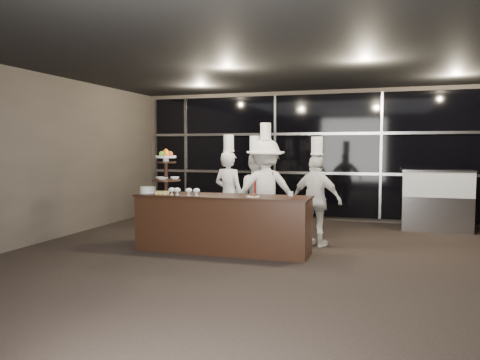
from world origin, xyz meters
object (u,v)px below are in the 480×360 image
(display_stand, at_px, (166,168))
(chef_a, at_px, (229,194))
(buffet_counter, at_px, (223,223))
(display_case, at_px, (437,197))
(chef_d, at_px, (316,200))
(layer_cake, at_px, (148,190))
(chef_c, at_px, (265,190))
(chef_b, at_px, (255,195))

(display_stand, height_order, chef_a, chef_a)
(buffet_counter, relative_size, display_case, 2.10)
(chef_d, bearing_deg, display_stand, -159.83)
(display_case, bearing_deg, chef_d, -133.02)
(display_stand, xyz_separation_m, layer_cake, (-0.31, -0.05, -0.37))
(buffet_counter, xyz_separation_m, chef_c, (0.43, 1.09, 0.45))
(chef_d, bearing_deg, buffet_counter, -147.63)
(buffet_counter, relative_size, display_stand, 3.81)
(display_case, relative_size, chef_a, 0.70)
(buffet_counter, xyz_separation_m, chef_d, (1.38, 0.87, 0.34))
(display_stand, distance_m, layer_cake, 0.48)
(buffet_counter, relative_size, chef_d, 1.52)
(layer_cake, xyz_separation_m, chef_a, (1.06, 1.11, -0.13))
(display_case, bearing_deg, buffet_counter, -138.06)
(display_case, bearing_deg, display_stand, -145.09)
(display_stand, relative_size, chef_c, 0.35)
(buffet_counter, xyz_separation_m, chef_a, (-0.26, 1.06, 0.37))
(display_stand, relative_size, chef_d, 0.40)
(chef_b, height_order, chef_c, chef_c)
(display_case, bearing_deg, chef_b, -149.66)
(layer_cake, bearing_deg, chef_c, 33.07)
(chef_c, height_order, chef_d, chef_c)
(layer_cake, relative_size, chef_d, 0.16)
(chef_d, bearing_deg, display_case, 46.98)
(display_stand, bearing_deg, chef_b, 45.20)
(chef_a, height_order, chef_b, chef_a)
(layer_cake, distance_m, chef_c, 2.08)
(buffet_counter, height_order, display_stand, display_stand)
(layer_cake, distance_m, display_case, 5.76)
(chef_a, distance_m, chef_c, 0.69)
(chef_c, bearing_deg, buffet_counter, -111.63)
(buffet_counter, height_order, chef_b, chef_b)
(chef_a, bearing_deg, buffet_counter, -76.30)
(layer_cake, relative_size, chef_a, 0.16)
(layer_cake, height_order, chef_b, chef_b)
(display_stand, bearing_deg, layer_cake, -170.97)
(buffet_counter, relative_size, chef_c, 1.34)
(buffet_counter, height_order, chef_c, chef_c)
(chef_b, xyz_separation_m, chef_d, (1.18, -0.33, -0.01))
(chef_b, relative_size, chef_c, 0.89)
(display_stand, bearing_deg, chef_d, 20.17)
(layer_cake, relative_size, display_case, 0.22)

